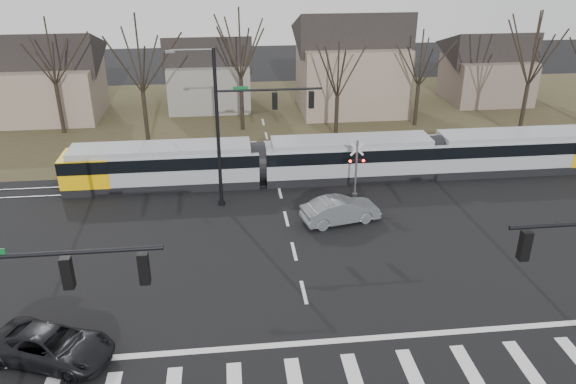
{
  "coord_description": "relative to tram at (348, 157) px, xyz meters",
  "views": [
    {
      "loc": [
        -3.4,
        -21.04,
        16.22
      ],
      "look_at": [
        0.0,
        9.0,
        2.3
      ],
      "focal_mm": 35.0,
      "sensor_mm": 36.0,
      "label": 1
    }
  ],
  "objects": [
    {
      "name": "signal_pole_far",
      "position": [
        -7.57,
        -3.5,
        4.06
      ],
      "size": [
        9.28,
        0.44,
        10.2
      ],
      "color": "black",
      "rests_on": "ground"
    },
    {
      "name": "signal_pole_near_left",
      "position": [
        -15.57,
        -22.0,
        4.06
      ],
      "size": [
        9.28,
        0.44,
        10.2
      ],
      "color": "black",
      "rests_on": "ground"
    },
    {
      "name": "grass_verge",
      "position": [
        -5.16,
        16.0,
        -1.63
      ],
      "size": [
        140.0,
        28.0,
        0.01
      ],
      "primitive_type": "cube",
      "color": "#38331E",
      "rests_on": "ground"
    },
    {
      "name": "house_d",
      "position": [
        18.84,
        19.0,
        2.33
      ],
      "size": [
        8.64,
        7.56,
        7.65
      ],
      "color": "brown",
      "rests_on": "ground"
    },
    {
      "name": "house_b",
      "position": [
        -10.16,
        20.0,
        2.33
      ],
      "size": [
        8.64,
        7.56,
        7.65
      ],
      "color": "slate",
      "rests_on": "ground"
    },
    {
      "name": "rail_crossing_signal",
      "position": [
        -0.16,
        -3.21,
        0.25
      ],
      "size": [
        1.08,
        0.36,
        4.0
      ],
      "color": "#59595B",
      "rests_on": "ground"
    },
    {
      "name": "rail_pair",
      "position": [
        -5.16,
        -0.2,
        -1.61
      ],
      "size": [
        90.0,
        1.52,
        0.06
      ],
      "color": "#59595E",
      "rests_on": "ground"
    },
    {
      "name": "tree_row",
      "position": [
        -3.16,
        10.0,
        3.36
      ],
      "size": [
        59.2,
        7.2,
        10.0
      ],
      "color": "black",
      "rests_on": "ground"
    },
    {
      "name": "stop_line",
      "position": [
        -5.16,
        -17.8,
        -1.63
      ],
      "size": [
        28.0,
        0.35,
        0.01
      ],
      "primitive_type": "cube",
      "color": "silver",
      "rests_on": "ground"
    },
    {
      "name": "lane_dashes",
      "position": [
        -5.16,
        -0.0,
        -1.63
      ],
      "size": [
        0.18,
        30.0,
        0.01
      ],
      "color": "silver",
      "rests_on": "ground"
    },
    {
      "name": "house_c",
      "position": [
        3.84,
        17.0,
        3.59
      ],
      "size": [
        10.8,
        8.64,
        10.1
      ],
      "color": "#806C5D",
      "rests_on": "ground"
    },
    {
      "name": "sedan",
      "position": [
        -1.89,
        -6.77,
        -0.84
      ],
      "size": [
        3.75,
        5.56,
        1.6
      ],
      "primitive_type": "imported",
      "rotation": [
        0.0,
        0.0,
        1.79
      ],
      "color": "slate",
      "rests_on": "ground"
    },
    {
      "name": "crosswalk",
      "position": [
        -5.16,
        -20.0,
        -1.63
      ],
      "size": [
        27.0,
        2.6,
        0.01
      ],
      "color": "silver",
      "rests_on": "ground"
    },
    {
      "name": "tram",
      "position": [
        0.0,
        0.0,
        0.0
      ],
      "size": [
        39.67,
        2.95,
        3.01
      ],
      "color": "gray",
      "rests_on": "ground"
    },
    {
      "name": "house_a",
      "position": [
        -25.16,
        18.0,
        2.82
      ],
      "size": [
        9.72,
        8.64,
        8.6
      ],
      "color": "#806C5D",
      "rests_on": "ground"
    },
    {
      "name": "suv",
      "position": [
        -16.23,
        -17.62,
        -0.92
      ],
      "size": [
        5.94,
        6.84,
        1.45
      ],
      "primitive_type": "imported",
      "rotation": [
        0.0,
        0.0,
        1.2
      ],
      "color": "black",
      "rests_on": "ground"
    },
    {
      "name": "ground",
      "position": [
        -5.16,
        -16.0,
        -1.64
      ],
      "size": [
        140.0,
        140.0,
        0.0
      ],
      "primitive_type": "plane",
      "color": "black"
    }
  ]
}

